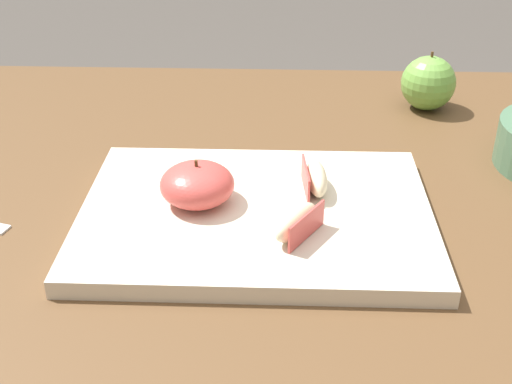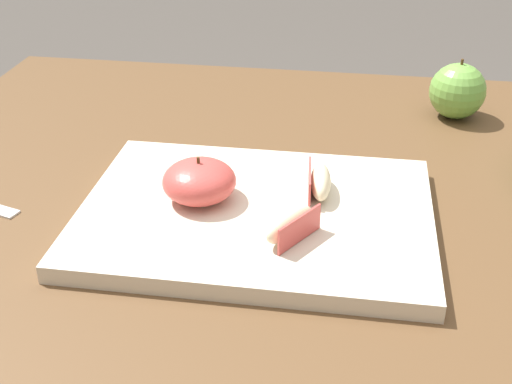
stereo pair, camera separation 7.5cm
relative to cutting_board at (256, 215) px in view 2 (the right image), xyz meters
The scene contains 6 objects.
dining_table 0.15m from the cutting_board, 34.66° to the left, with size 1.17×0.91×0.76m.
cutting_board is the anchor object (origin of this frame).
apple_half_skin_up 0.07m from the cutting_board, behind, with size 0.08×0.08×0.05m.
apple_wedge_middle 0.08m from the cutting_board, 31.70° to the left, with size 0.03×0.07×0.03m.
apple_wedge_front 0.08m from the cutting_board, 50.45° to the right, with size 0.06×0.07×0.03m.
whole_apple_granny_green 0.43m from the cutting_board, 53.48° to the left, with size 0.08×0.08×0.09m.
Camera 2 is at (0.02, -0.69, 1.18)m, focal length 47.21 mm.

